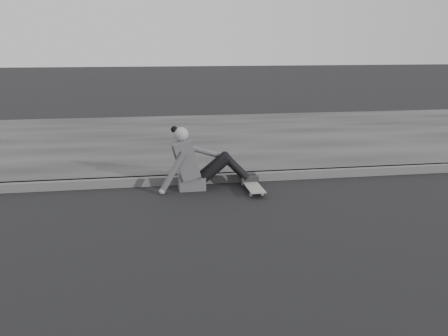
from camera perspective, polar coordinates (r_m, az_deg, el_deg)
The scene contains 5 objects.
ground at distance 5.54m, azimuth 23.16°, elevation -7.72°, with size 80.00×80.00×0.00m, color black.
curb at distance 7.70m, azimuth 12.94°, elevation -0.50°, with size 24.00×0.16×0.12m, color #505050.
sidewalk at distance 10.48m, azimuth 6.67°, elevation 3.59°, with size 24.00×6.00×0.12m, color #353535.
skateboard at distance 6.79m, azimuth 3.24°, elevation -2.02°, with size 0.20×0.78×0.09m.
seated_woman at distance 6.83m, azimuth -3.21°, elevation 0.59°, with size 1.38×0.46×0.88m.
Camera 1 is at (-2.93, -4.29, 1.95)m, focal length 40.00 mm.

